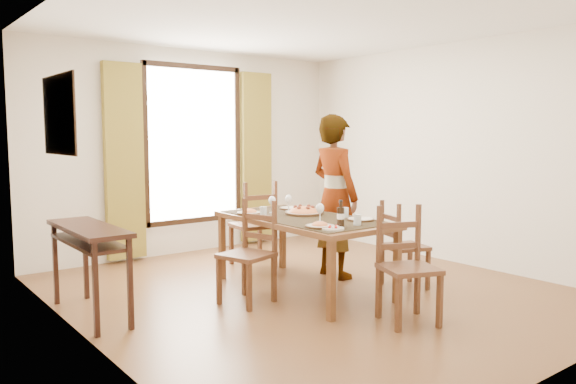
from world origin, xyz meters
TOP-DOWN VIEW (x-y plane):
  - ground at (0.00, 0.00)m, footprint 5.00×5.00m
  - room_shell at (-0.00, 0.13)m, footprint 4.60×5.10m
  - console_table at (-2.03, 0.60)m, footprint 0.38×1.20m
  - dining_table at (-0.04, 0.10)m, footprint 0.96×1.90m
  - chair_west at (-0.71, 0.09)m, footprint 0.53×0.53m
  - chair_north at (0.16, 1.26)m, footprint 0.51×0.51m
  - chair_south at (0.05, -1.19)m, footprint 0.56×0.56m
  - chair_east at (0.83, -0.46)m, footprint 0.50×0.50m
  - man at (0.60, 0.32)m, footprint 0.68×0.46m
  - plate_sw at (-0.32, -0.49)m, footprint 0.27×0.27m
  - plate_se at (0.26, -0.42)m, footprint 0.27×0.27m
  - plate_nw at (-0.34, 0.61)m, footprint 0.27×0.27m
  - plate_ne at (0.23, 0.63)m, footprint 0.27×0.27m
  - pasta_platter at (0.08, 0.23)m, footprint 0.40×0.40m
  - caprese_plate at (-0.30, -0.64)m, footprint 0.20×0.20m
  - wine_glass_a at (-0.13, -0.27)m, footprint 0.08×0.08m
  - wine_glass_b at (0.09, 0.50)m, footprint 0.08×0.08m
  - wine_glass_c at (-0.12, 0.51)m, footprint 0.08×0.08m
  - tumbler_a at (0.28, -0.19)m, footprint 0.07×0.07m
  - tumbler_b at (-0.33, 0.38)m, footprint 0.07×0.07m
  - tumbler_c at (0.04, -0.60)m, footprint 0.07×0.07m
  - wine_bottle at (-0.17, -0.60)m, footprint 0.07×0.07m

SIDE VIEW (x-z plane):
  - ground at x=0.00m, z-range 0.00..0.00m
  - chair_east at x=0.83m, z-range -0.03..0.87m
  - chair_west at x=-0.71m, z-range -0.03..0.93m
  - chair_south at x=0.05m, z-range -0.03..0.95m
  - chair_north at x=0.16m, z-range -0.04..1.00m
  - console_table at x=-2.03m, z-range 0.28..1.08m
  - dining_table at x=-0.04m, z-range 0.32..1.07m
  - caprese_plate at x=-0.30m, z-range 0.76..0.80m
  - plate_sw at x=-0.32m, z-range 0.76..0.81m
  - plate_se at x=0.26m, z-range 0.76..0.81m
  - plate_nw at x=-0.34m, z-range 0.76..0.81m
  - plate_ne at x=0.23m, z-range 0.76..0.81m
  - pasta_platter at x=0.08m, z-range 0.76..0.86m
  - tumbler_a at x=0.28m, z-range 0.76..0.86m
  - tumbler_b at x=-0.33m, z-range 0.76..0.86m
  - tumbler_c at x=0.04m, z-range 0.76..0.86m
  - wine_glass_a at x=-0.13m, z-range 0.76..0.94m
  - wine_glass_b at x=0.09m, z-range 0.76..0.94m
  - wine_glass_c at x=-0.12m, z-range 0.76..0.94m
  - wine_bottle at x=-0.17m, z-range 0.76..1.00m
  - man at x=0.60m, z-range 0.00..1.80m
  - room_shell at x=0.00m, z-range 0.17..2.91m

